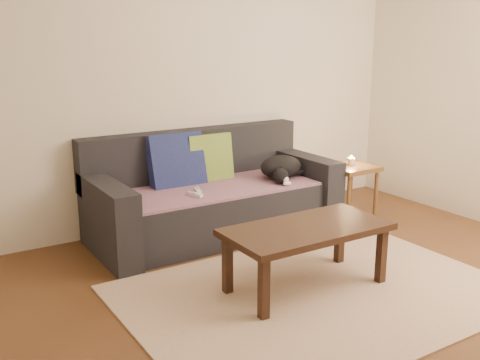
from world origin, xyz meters
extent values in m
plane|color=brown|center=(0.00, 0.00, 0.00)|extent=(4.50, 4.50, 0.00)
cube|color=beige|center=(0.00, 2.00, 1.30)|extent=(4.50, 0.04, 2.60)
cube|color=#232328|center=(0.00, 1.50, 0.21)|extent=(1.70, 0.78, 0.42)
cube|color=#232328|center=(0.00, 1.90, 0.65)|extent=(2.10, 0.18, 0.45)
cube|color=#232328|center=(-0.95, 1.50, 0.30)|extent=(0.20, 0.90, 0.60)
cube|color=#232328|center=(0.95, 1.50, 0.30)|extent=(0.20, 0.90, 0.60)
cube|color=#402545|center=(0.00, 1.48, 0.43)|extent=(1.66, 0.74, 0.02)
cube|color=#101B48|center=(-0.25, 1.74, 0.63)|extent=(0.49, 0.24, 0.50)
cube|color=#0A4539|center=(0.07, 1.74, 0.63)|extent=(0.41, 0.16, 0.42)
ellipsoid|color=black|center=(0.62, 1.43, 0.54)|extent=(0.46, 0.40, 0.21)
sphere|color=black|center=(0.50, 1.26, 0.51)|extent=(0.17, 0.17, 0.13)
sphere|color=white|center=(0.51, 1.21, 0.49)|extent=(0.07, 0.07, 0.06)
ellipsoid|color=black|center=(0.80, 1.39, 0.48)|extent=(0.16, 0.10, 0.05)
cube|color=white|center=(-0.30, 1.31, 0.46)|extent=(0.07, 0.15, 0.03)
cube|color=white|center=(-0.23, 1.39, 0.46)|extent=(0.08, 0.15, 0.03)
cube|color=brown|center=(1.26, 1.21, 0.50)|extent=(0.42, 0.42, 0.04)
cylinder|color=brown|center=(1.09, 1.04, 0.24)|extent=(0.04, 0.04, 0.48)
cylinder|color=brown|center=(1.42, 1.04, 0.24)|extent=(0.04, 0.04, 0.48)
cylinder|color=brown|center=(1.09, 1.37, 0.24)|extent=(0.04, 0.04, 0.48)
cylinder|color=brown|center=(1.42, 1.37, 0.24)|extent=(0.04, 0.04, 0.48)
cylinder|color=beige|center=(1.26, 1.21, 0.56)|extent=(0.06, 0.06, 0.07)
sphere|color=#FFBF59|center=(1.26, 1.21, 0.60)|extent=(0.02, 0.02, 0.02)
cube|color=tan|center=(0.00, 0.15, 0.01)|extent=(2.50, 1.80, 0.01)
cube|color=black|center=(-0.01, 0.26, 0.42)|extent=(1.12, 0.56, 0.04)
cube|color=black|center=(-0.50, 0.05, 0.20)|extent=(0.06, 0.06, 0.40)
cube|color=black|center=(0.48, 0.05, 0.20)|extent=(0.06, 0.06, 0.40)
cube|color=black|center=(-0.50, 0.48, 0.20)|extent=(0.06, 0.06, 0.40)
cube|color=black|center=(0.48, 0.48, 0.20)|extent=(0.06, 0.06, 0.40)
camera|label=1|loc=(-2.27, -2.48, 1.67)|focal=42.00mm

